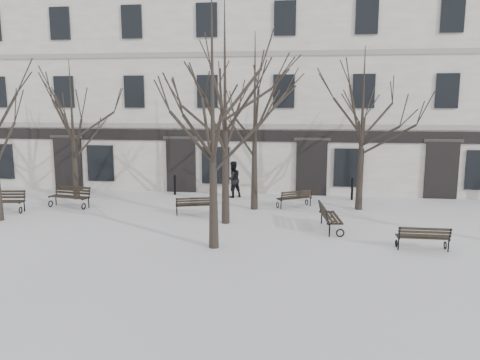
% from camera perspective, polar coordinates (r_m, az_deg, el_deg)
% --- Properties ---
extents(ground, '(100.00, 100.00, 0.00)m').
position_cam_1_polar(ground, '(17.52, -2.58, -6.64)').
color(ground, silver).
rests_on(ground, ground).
extents(building, '(40.40, 10.20, 11.40)m').
position_cam_1_polar(building, '(29.67, 1.85, 10.77)').
color(building, silver).
rests_on(building, ground).
extents(tree_1, '(5.93, 5.93, 8.47)m').
position_cam_1_polar(tree_1, '(15.28, -3.39, 11.08)').
color(tree_1, black).
rests_on(tree_1, ground).
extents(tree_2, '(6.23, 6.23, 8.90)m').
position_cam_1_polar(tree_2, '(18.48, -1.85, 11.66)').
color(tree_2, black).
rests_on(tree_2, ground).
extents(tree_4, '(4.84, 4.84, 6.91)m').
position_cam_1_polar(tree_4, '(24.72, -19.82, 7.68)').
color(tree_4, black).
rests_on(tree_4, ground).
extents(tree_5, '(5.52, 5.52, 7.89)m').
position_cam_1_polar(tree_5, '(20.99, 1.82, 9.67)').
color(tree_5, black).
rests_on(tree_5, ground).
extents(tree_6, '(5.08, 5.08, 7.26)m').
position_cam_1_polar(tree_6, '(21.61, 14.73, 8.33)').
color(tree_6, black).
rests_on(tree_6, ground).
extents(bench_0, '(2.00, 0.96, 0.97)m').
position_cam_1_polar(bench_0, '(23.36, -27.02, -2.25)').
color(bench_0, black).
rests_on(bench_0, ground).
extents(bench_1, '(1.72, 1.05, 0.82)m').
position_cam_1_polar(bench_1, '(20.46, -5.55, -3.02)').
color(bench_1, black).
rests_on(bench_1, ground).
extents(bench_2, '(1.68, 0.62, 0.84)m').
position_cam_1_polar(bench_2, '(16.72, 21.40, -6.47)').
color(bench_2, black).
rests_on(bench_2, ground).
extents(bench_3, '(2.01, 1.03, 0.97)m').
position_cam_1_polar(bench_3, '(23.23, -20.01, -1.84)').
color(bench_3, black).
rests_on(bench_3, ground).
extents(bench_4, '(1.70, 1.35, 0.83)m').
position_cam_1_polar(bench_4, '(21.95, 6.70, -2.16)').
color(bench_4, black).
rests_on(bench_4, ground).
extents(bench_5, '(0.94, 2.04, 0.99)m').
position_cam_1_polar(bench_5, '(18.27, 10.78, -4.38)').
color(bench_5, black).
rests_on(bench_5, ground).
extents(bollard_a, '(0.13, 0.13, 1.05)m').
position_cam_1_polar(bollard_a, '(24.95, -7.96, -0.52)').
color(bollard_a, black).
rests_on(bollard_a, ground).
extents(bollard_b, '(0.14, 0.14, 1.13)m').
position_cam_1_polar(bollard_b, '(24.07, 13.51, -0.96)').
color(bollard_b, black).
rests_on(bollard_b, ground).
extents(pedestrian_b, '(1.15, 1.12, 1.87)m').
position_cam_1_polar(pedestrian_b, '(24.16, -0.89, -2.11)').
color(pedestrian_b, black).
rests_on(pedestrian_b, ground).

